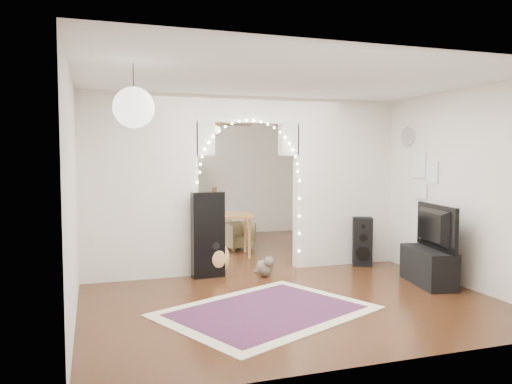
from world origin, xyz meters
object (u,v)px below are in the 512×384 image
object	(u,v)px
floor_speaker	(362,242)
dining_table	(218,218)
media_console	(428,267)
dining_chair_right	(220,229)
bookcase	(165,204)
dining_chair_left	(236,235)
acoustic_guitar	(215,244)

from	to	relation	value
floor_speaker	dining_table	xyz separation A→B (m)	(-2.05, 1.50, 0.29)
media_console	dining_chair_right	world-z (taller)	media_console
dining_table	dining_chair_right	size ratio (longest dim) A/B	2.51
bookcase	dining_chair_right	xyz separation A→B (m)	(1.09, -0.58, -0.51)
bookcase	dining_chair_left	size ratio (longest dim) A/B	2.63
bookcase	dining_chair_right	bearing A→B (deg)	-35.77
floor_speaker	bookcase	size ratio (longest dim) A/B	0.53
acoustic_guitar	media_console	bearing A→B (deg)	-25.49
bookcase	dining_chair_left	xyz separation A→B (m)	(1.14, -1.67, -0.49)
acoustic_guitar	dining_chair_left	xyz separation A→B (m)	(0.93, 2.08, -0.23)
floor_speaker	dining_table	distance (m)	2.56
bookcase	dining_table	world-z (taller)	bookcase
floor_speaker	dining_chair_right	world-z (taller)	floor_speaker
media_console	acoustic_guitar	bearing A→B (deg)	164.27
dining_chair_left	dining_chair_right	size ratio (longest dim) A/B	1.09
dining_chair_left	floor_speaker	bearing A→B (deg)	-74.11
dining_chair_right	acoustic_guitar	bearing A→B (deg)	-87.79
floor_speaker	dining_table	world-z (taller)	floor_speaker
acoustic_guitar	floor_speaker	bearing A→B (deg)	1.19
acoustic_guitar	dining_chair_right	distance (m)	3.30
dining_chair_right	media_console	bearing A→B (deg)	-50.27
media_console	dining_table	bearing A→B (deg)	139.61
floor_speaker	media_console	bearing A→B (deg)	-55.50
acoustic_guitar	dining_chair_left	distance (m)	2.29
acoustic_guitar	dining_table	bearing A→B (deg)	75.23
dining_table	dining_chair_left	world-z (taller)	dining_table
dining_chair_left	dining_chair_right	world-z (taller)	dining_chair_left
acoustic_guitar	dining_chair_left	world-z (taller)	acoustic_guitar
dining_chair_left	dining_chair_right	distance (m)	1.09
floor_speaker	dining_chair_right	xyz separation A→B (m)	(-1.60, 3.18, -0.15)
dining_chair_left	media_console	bearing A→B (deg)	-83.30
acoustic_guitar	dining_chair_left	size ratio (longest dim) A/B	1.98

